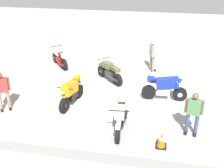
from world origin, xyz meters
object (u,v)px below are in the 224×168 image
(motorcycle_orange_sportbike, at_px, (71,92))
(motorcycle_olive_vintage, at_px, (110,72))
(traffic_cone, at_px, (162,140))
(motorcycle_blue_sportbike, at_px, (165,87))
(motorcycle_cream_vintage, at_px, (60,58))
(person_in_gray_shirt, at_px, (153,54))
(motorcycle_silver_cruiser, at_px, (120,117))
(person_in_red_shirt, at_px, (2,89))
(person_in_green_shirt, at_px, (193,112))

(motorcycle_orange_sportbike, bearing_deg, motorcycle_olive_vintage, 163.91)
(traffic_cone, bearing_deg, motorcycle_olive_vintage, -60.80)
(motorcycle_blue_sportbike, relative_size, motorcycle_cream_vintage, 1.26)
(motorcycle_blue_sportbike, distance_m, person_in_gray_shirt, 3.34)
(motorcycle_olive_vintage, relative_size, motorcycle_silver_cruiser, 0.73)
(traffic_cone, bearing_deg, motorcycle_cream_vintage, -46.84)
(motorcycle_silver_cruiser, bearing_deg, person_in_gray_shirt, 168.54)
(motorcycle_orange_sportbike, relative_size, person_in_gray_shirt, 1.17)
(traffic_cone, bearing_deg, motorcycle_blue_sportbike, -90.85)
(motorcycle_olive_vintage, distance_m, person_in_red_shirt, 5.10)
(motorcycle_olive_vintage, height_order, traffic_cone, motorcycle_olive_vintage)
(motorcycle_cream_vintage, bearing_deg, motorcycle_olive_vintage, -156.51)
(person_in_green_shirt, bearing_deg, motorcycle_orange_sportbike, -94.37)
(motorcycle_blue_sportbike, height_order, motorcycle_silver_cruiser, motorcycle_blue_sportbike)
(traffic_cone, bearing_deg, motorcycle_orange_sportbike, -29.56)
(motorcycle_orange_sportbike, relative_size, motorcycle_olive_vintage, 1.29)
(person_in_gray_shirt, distance_m, traffic_cone, 6.64)
(motorcycle_blue_sportbike, height_order, motorcycle_cream_vintage, motorcycle_blue_sportbike)
(motorcycle_olive_vintage, distance_m, traffic_cone, 5.46)
(motorcycle_cream_vintage, bearing_deg, traffic_cone, -178.73)
(motorcycle_orange_sportbike, distance_m, person_in_gray_shirt, 5.43)
(person_in_green_shirt, xyz_separation_m, traffic_cone, (1.01, 0.94, -0.64))
(motorcycle_olive_vintage, bearing_deg, person_in_red_shirt, 87.68)
(person_in_green_shirt, bearing_deg, motorcycle_cream_vintage, -117.85)
(motorcycle_orange_sportbike, distance_m, person_in_green_shirt, 4.97)
(person_in_red_shirt, bearing_deg, person_in_green_shirt, 53.28)
(motorcycle_blue_sportbike, height_order, person_in_green_shirt, person_in_green_shirt)
(motorcycle_silver_cruiser, bearing_deg, person_in_red_shirt, -99.51)
(motorcycle_blue_sportbike, xyz_separation_m, person_in_gray_shirt, (0.71, -3.25, 0.36))
(person_in_green_shirt, bearing_deg, motorcycle_blue_sportbike, -148.22)
(motorcycle_silver_cruiser, distance_m, traffic_cone, 1.67)
(traffic_cone, bearing_deg, person_in_gray_shirt, -84.27)
(motorcycle_blue_sportbike, bearing_deg, motorcycle_silver_cruiser, -122.87)
(motorcycle_blue_sportbike, xyz_separation_m, traffic_cone, (0.05, 3.32, -0.33))
(motorcycle_silver_cruiser, bearing_deg, motorcycle_olive_vintage, -167.11)
(person_in_gray_shirt, bearing_deg, motorcycle_cream_vintage, 160.23)
(motorcycle_cream_vintage, relative_size, person_in_gray_shirt, 0.93)
(motorcycle_silver_cruiser, relative_size, traffic_cone, 3.95)
(motorcycle_olive_vintage, relative_size, person_in_green_shirt, 0.95)
(motorcycle_olive_vintage, distance_m, person_in_green_shirt, 5.32)
(motorcycle_silver_cruiser, relative_size, person_in_gray_shirt, 1.25)
(motorcycle_cream_vintage, xyz_separation_m, traffic_cone, (-5.83, 6.22, -0.23))
(motorcycle_cream_vintage, relative_size, traffic_cone, 2.94)
(motorcycle_orange_sportbike, bearing_deg, traffic_cone, 67.77)
(motorcycle_cream_vintage, xyz_separation_m, motorcycle_orange_sportbike, (-2.04, 4.06, 0.11))
(motorcycle_blue_sportbike, relative_size, person_in_red_shirt, 1.19)
(motorcycle_orange_sportbike, bearing_deg, motorcycle_cream_vintage, -146.06)
(motorcycle_orange_sportbike, relative_size, person_in_green_shirt, 1.22)
(motorcycle_cream_vintage, xyz_separation_m, person_in_green_shirt, (-6.84, 5.28, 0.42))
(motorcycle_silver_cruiser, xyz_separation_m, person_in_green_shirt, (-2.49, -0.21, 0.38))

